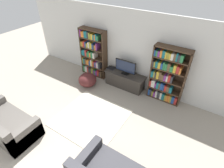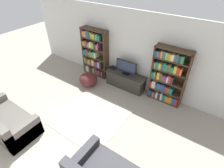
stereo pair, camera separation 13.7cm
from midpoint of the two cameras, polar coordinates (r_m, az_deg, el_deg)
name	(u,v)px [view 1 (the left image)]	position (r m, az deg, el deg)	size (l,w,h in m)	color
wall_back	(133,51)	(5.87, 6.09, 10.66)	(8.80, 0.06, 2.60)	silver
bookshelf_left	(93,54)	(6.67, -6.84, 9.80)	(1.05, 0.30, 1.82)	#422D1E
bookshelf_right	(167,76)	(5.55, 16.71, 2.51)	(1.05, 0.30, 1.82)	#422D1E
tv_stand	(125,80)	(6.19, 3.54, 1.28)	(1.45, 0.46, 0.54)	#332D28
television	(125,67)	(5.90, 3.74, 5.57)	(0.75, 0.16, 0.50)	black
laptop	(111,68)	(6.33, -0.87, 5.25)	(0.28, 0.22, 0.03)	#28282D
area_rug	(91,118)	(5.24, -7.62, -10.81)	(1.84, 1.81, 0.02)	beige
couch_left_sectional	(6,125)	(5.44, -31.92, -11.30)	(1.70, 0.89, 0.78)	#56514C
beanbag_ottoman	(88,80)	(6.32, -8.61, 1.33)	(0.64, 0.64, 0.48)	#4C1E1E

